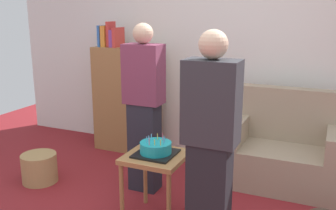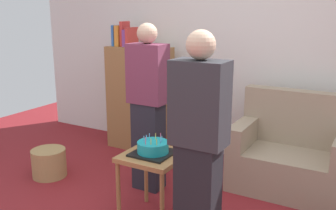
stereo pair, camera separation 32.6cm
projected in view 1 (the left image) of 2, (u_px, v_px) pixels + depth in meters
name	position (u px, v px, depth m)	size (l,w,h in m)	color
wall_back	(231.00, 44.00, 4.44)	(6.00, 0.10, 2.70)	silver
couch	(283.00, 151.00, 3.88)	(1.10, 0.70, 0.96)	gray
bookshelf	(127.00, 98.00, 4.77)	(0.80, 0.36, 1.60)	olive
side_table	(156.00, 165.00, 3.16)	(0.48, 0.48, 0.59)	olive
birthday_cake	(156.00, 149.00, 3.12)	(0.32, 0.32, 0.17)	black
person_blowing_candles	(144.00, 108.00, 3.63)	(0.36, 0.22, 1.63)	#23232D
person_holding_cake	(210.00, 150.00, 2.55)	(0.36, 0.22, 1.63)	black
wicker_basket	(39.00, 168.00, 3.94)	(0.36, 0.36, 0.30)	#A88451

